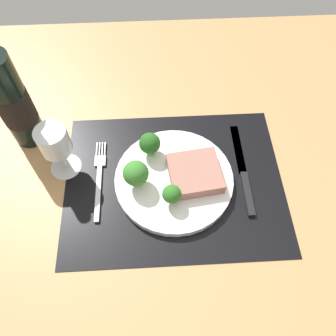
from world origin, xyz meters
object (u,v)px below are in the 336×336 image
at_px(plate, 174,179).
at_px(steak, 195,171).
at_px(knife, 244,175).
at_px(fork, 99,178).
at_px(wine_glass, 55,144).
at_px(wine_bottle, 12,102).

height_order(plate, steak, steak).
relative_size(steak, knife, 0.45).
relative_size(fork, wine_glass, 1.53).
bearing_deg(fork, steak, -0.90).
distance_m(fork, wine_bottle, 0.23).
relative_size(plate, steak, 2.39).
height_order(plate, wine_glass, wine_glass).
height_order(plate, knife, plate).
xyz_separation_m(steak, fork, (-0.20, 0.01, -0.03)).
bearing_deg(plate, wine_bottle, 156.54).
bearing_deg(steak, wine_bottle, 159.72).
relative_size(steak, wine_glass, 0.82).
xyz_separation_m(steak, wine_glass, (-0.27, 0.04, 0.05)).
bearing_deg(fork, wine_glass, 156.14).
height_order(fork, knife, knife).
distance_m(wine_bottle, wine_glass, 0.13).
bearing_deg(plate, knife, 2.03).
xyz_separation_m(steak, wine_bottle, (-0.36, 0.13, 0.08)).
height_order(steak, fork, steak).
height_order(fork, wine_glass, wine_glass).
xyz_separation_m(knife, wine_bottle, (-0.47, 0.13, 0.11)).
relative_size(knife, wine_bottle, 0.74).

